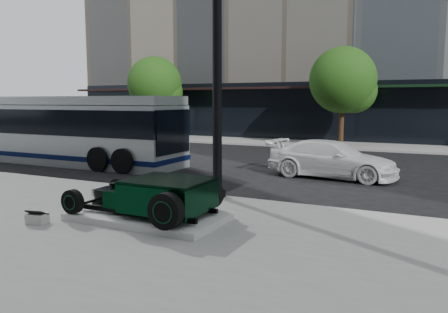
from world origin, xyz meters
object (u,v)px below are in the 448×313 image
at_px(hot_rod, 160,195).
at_px(white_sedan, 332,159).
at_px(lamppost, 217,54).
at_px(transit_bus, 59,129).

relative_size(hot_rod, white_sedan, 0.70).
relative_size(lamppost, transit_bus, 0.69).
distance_m(lamppost, transit_bus, 10.83).
bearing_deg(hot_rod, lamppost, 90.15).
xyz_separation_m(hot_rod, lamppost, (-0.01, 2.77, 3.28)).
distance_m(lamppost, white_sedan, 6.41).
bearing_deg(hot_rod, white_sedan, 75.64).
xyz_separation_m(transit_bus, white_sedan, (11.86, 1.33, -0.82)).
bearing_deg(lamppost, white_sedan, 68.38).
bearing_deg(lamppost, hot_rod, -89.85).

